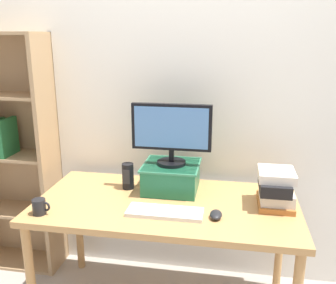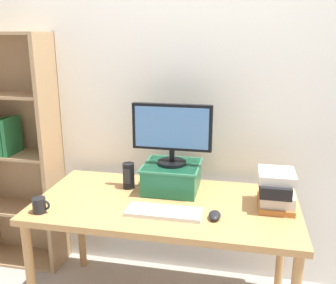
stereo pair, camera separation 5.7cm
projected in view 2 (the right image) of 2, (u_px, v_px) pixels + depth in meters
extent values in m
cube|color=silver|center=(181.00, 91.00, 2.46)|extent=(7.00, 0.08, 2.60)
cube|color=#B7844C|center=(166.00, 204.00, 2.15)|extent=(1.50, 0.76, 0.04)
cylinder|color=#B7844C|center=(31.00, 279.00, 2.08)|extent=(0.05, 0.05, 0.70)
cylinder|color=#B7844C|center=(81.00, 223.00, 2.70)|extent=(0.05, 0.05, 0.70)
cylinder|color=#B7844C|center=(281.00, 244.00, 2.43)|extent=(0.05, 0.05, 0.70)
cube|color=tan|center=(52.00, 158.00, 2.59)|extent=(0.03, 0.28, 1.67)
cube|color=tan|center=(24.00, 149.00, 2.77)|extent=(0.63, 0.01, 1.67)
cube|color=tan|center=(25.00, 257.00, 2.87)|extent=(0.58, 0.27, 0.02)
cube|color=tan|center=(20.00, 208.00, 2.76)|extent=(0.58, 0.27, 0.02)
cube|color=tan|center=(13.00, 154.00, 2.64)|extent=(0.58, 0.27, 0.02)
cube|color=tan|center=(6.00, 95.00, 2.53)|extent=(0.58, 0.27, 0.02)
cube|color=#236B38|center=(1.00, 136.00, 2.59)|extent=(0.03, 0.20, 0.25)
cube|color=#236B38|center=(7.00, 138.00, 2.59)|extent=(0.05, 0.20, 0.22)
cube|color=#236B38|center=(12.00, 136.00, 2.57)|extent=(0.03, 0.20, 0.26)
cube|color=#1E6642|center=(172.00, 177.00, 2.30)|extent=(0.32, 0.31, 0.17)
cube|color=#337A56|center=(172.00, 165.00, 2.28)|extent=(0.34, 0.32, 0.01)
cylinder|color=black|center=(172.00, 163.00, 2.27)|extent=(0.17, 0.17, 0.02)
cylinder|color=black|center=(172.00, 155.00, 2.26)|extent=(0.03, 0.03, 0.07)
cube|color=black|center=(172.00, 127.00, 2.21)|extent=(0.48, 0.04, 0.28)
cube|color=#4C7AB7|center=(171.00, 128.00, 2.19)|extent=(0.44, 0.00, 0.24)
cube|color=silver|center=(164.00, 212.00, 2.00)|extent=(0.41, 0.15, 0.02)
cube|color=white|center=(164.00, 210.00, 1.99)|extent=(0.38, 0.13, 0.00)
ellipsoid|color=black|center=(215.00, 215.00, 1.95)|extent=(0.06, 0.10, 0.04)
cube|color=#AD662D|center=(275.00, 204.00, 2.09)|extent=(0.19, 0.26, 0.03)
cube|color=silver|center=(277.00, 196.00, 2.07)|extent=(0.18, 0.22, 0.06)
cube|color=black|center=(275.00, 186.00, 2.04)|extent=(0.16, 0.25, 0.06)
cube|color=silver|center=(277.00, 176.00, 2.04)|extent=(0.19, 0.21, 0.05)
cylinder|color=black|center=(39.00, 205.00, 2.01)|extent=(0.07, 0.07, 0.08)
torus|color=black|center=(45.00, 205.00, 2.00)|extent=(0.06, 0.01, 0.06)
cylinder|color=black|center=(129.00, 176.00, 2.32)|extent=(0.07, 0.07, 0.16)
cube|color=#2D2D30|center=(127.00, 177.00, 2.28)|extent=(0.04, 0.00, 0.09)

